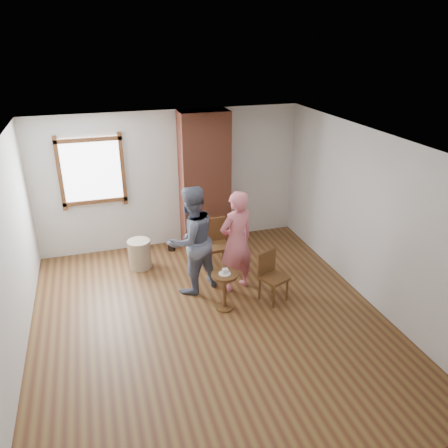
{
  "coord_description": "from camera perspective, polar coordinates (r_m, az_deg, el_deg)",
  "views": [
    {
      "loc": [
        -1.36,
        -5.07,
        3.86
      ],
      "look_at": [
        0.45,
        0.8,
        1.15
      ],
      "focal_mm": 35.0,
      "sensor_mm": 36.0,
      "label": 1
    }
  ],
  "objects": [
    {
      "name": "room_shell",
      "position": [
        6.17,
        -4.0,
        4.33
      ],
      "size": [
        5.04,
        5.52,
        2.62
      ],
      "color": "silver",
      "rests_on": "ground"
    },
    {
      "name": "dark_pot",
      "position": [
        8.47,
        -6.88,
        -2.96
      ],
      "size": [
        0.18,
        0.18,
        0.14
      ],
      "primitive_type": "cylinder",
      "rotation": [
        0.0,
        0.0,
        0.31
      ],
      "color": "black",
      "rests_on": "ground"
    },
    {
      "name": "man",
      "position": [
        6.82,
        -4.29,
        -2.13
      ],
      "size": [
        1.06,
        0.96,
        1.76
      ],
      "primitive_type": "imported",
      "rotation": [
        0.0,
        0.0,
        3.57
      ],
      "color": "#141C38",
      "rests_on": "ground"
    },
    {
      "name": "dining_chair_right",
      "position": [
        6.81,
        6.14,
        -6.46
      ],
      "size": [
        0.49,
        0.49,
        0.79
      ],
      "rotation": [
        0.0,
        0.0,
        0.41
      ],
      "color": "brown",
      "rests_on": "ground"
    },
    {
      "name": "cake_plate",
      "position": [
        6.46,
        0.08,
        -6.48
      ],
      "size": [
        0.18,
        0.18,
        0.01
      ],
      "primitive_type": "cylinder",
      "color": "white",
      "rests_on": "side_table"
    },
    {
      "name": "cake_slice",
      "position": [
        6.44,
        0.17,
        -6.2
      ],
      "size": [
        0.08,
        0.07,
        0.06
      ],
      "primitive_type": "cube",
      "color": "white",
      "rests_on": "cake_plate"
    },
    {
      "name": "dining_chair_left",
      "position": [
        7.62,
        -1.12,
        -2.3
      ],
      "size": [
        0.44,
        0.44,
        0.91
      ],
      "rotation": [
        0.0,
        0.0,
        0.03
      ],
      "color": "brown",
      "rests_on": "ground"
    },
    {
      "name": "person_pink",
      "position": [
        6.86,
        1.6,
        -2.31
      ],
      "size": [
        0.71,
        0.57,
        1.68
      ],
      "primitive_type": "imported",
      "rotation": [
        0.0,
        0.0,
        3.45
      ],
      "color": "#DF6F7F",
      "rests_on": "ground"
    },
    {
      "name": "side_table",
      "position": [
        6.56,
        0.08,
        -7.99
      ],
      "size": [
        0.4,
        0.4,
        0.6
      ],
      "color": "brown",
      "rests_on": "ground"
    },
    {
      "name": "brick_chimney",
      "position": [
        8.23,
        -2.55,
        5.66
      ],
      "size": [
        0.9,
        0.5,
        2.6
      ],
      "primitive_type": "cube",
      "color": "#9D5138",
      "rests_on": "ground"
    },
    {
      "name": "stoneware_crock",
      "position": [
        7.88,
        -10.96,
        -3.86
      ],
      "size": [
        0.46,
        0.46,
        0.52
      ],
      "primitive_type": "cylinder",
      "rotation": [
        0.0,
        0.0,
        -0.15
      ],
      "color": "tan",
      "rests_on": "ground"
    },
    {
      "name": "ground",
      "position": [
        6.52,
        -1.77,
        -12.54
      ],
      "size": [
        5.5,
        5.5,
        0.0
      ],
      "primitive_type": "plane",
      "color": "brown",
      "rests_on": "ground"
    }
  ]
}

